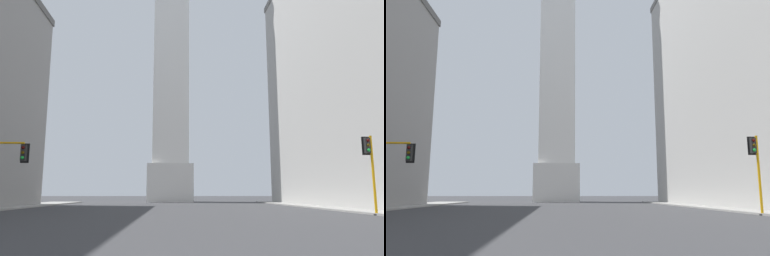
{
  "view_description": "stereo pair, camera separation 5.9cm",
  "coord_description": "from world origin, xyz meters",
  "views": [
    {
      "loc": [
        0.44,
        -0.0,
        1.51
      ],
      "look_at": [
        2.61,
        42.85,
        8.99
      ],
      "focal_mm": 35.0,
      "sensor_mm": 36.0,
      "label": 1
    },
    {
      "loc": [
        0.5,
        -0.01,
        1.51
      ],
      "look_at": [
        2.61,
        42.85,
        8.99
      ],
      "focal_mm": 35.0,
      "sensor_mm": 36.0,
      "label": 2
    }
  ],
  "objects": [
    {
      "name": "obelisk",
      "position": [
        0.0,
        65.77,
        31.75
      ],
      "size": [
        7.71,
        7.71,
        66.59
      ],
      "color": "silver",
      "rests_on": "ground_plane"
    },
    {
      "name": "traffic_light_mid_right",
      "position": [
        14.3,
        25.61,
        3.65
      ],
      "size": [
        0.78,
        0.5,
        5.54
      ],
      "color": "orange",
      "rests_on": "ground_plane"
    }
  ]
}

